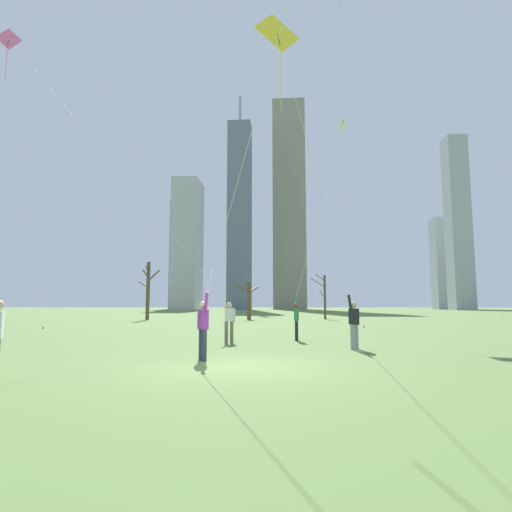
{
  "coord_description": "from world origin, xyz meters",
  "views": [
    {
      "loc": [
        1.1,
        -10.69,
        1.53
      ],
      "look_at": [
        0.0,
        6.0,
        3.43
      ],
      "focal_mm": 29.97,
      "sensor_mm": 36.0,
      "label": 1
    }
  ],
  "objects_px": {
    "bare_tree_left_of_center": "(148,289)",
    "kite_flyer_foreground_left_red": "(231,224)",
    "distant_kite_drifting_right_teal": "(343,22)",
    "bare_tree_leftmost": "(249,299)",
    "kite_flyer_far_back_yellow": "(335,249)",
    "kite_flyer_midfield_right_pink": "(204,287)",
    "bare_tree_rightmost": "(324,296)",
    "kite_flyer_midfield_center_white": "(306,277)"
  },
  "relations": [
    {
      "from": "bare_tree_leftmost",
      "to": "bare_tree_left_of_center",
      "type": "xyz_separation_m",
      "value": [
        -9.94,
        -1.86,
        0.95
      ]
    },
    {
      "from": "kite_flyer_foreground_left_red",
      "to": "bare_tree_leftmost",
      "type": "height_order",
      "value": "kite_flyer_foreground_left_red"
    },
    {
      "from": "kite_flyer_midfield_center_white",
      "to": "bare_tree_left_of_center",
      "type": "relative_size",
      "value": 2.41
    },
    {
      "from": "bare_tree_left_of_center",
      "to": "kite_flyer_foreground_left_red",
      "type": "bearing_deg",
      "value": -68.64
    },
    {
      "from": "kite_flyer_midfield_center_white",
      "to": "kite_flyer_far_back_yellow",
      "type": "relative_size",
      "value": 1.24
    },
    {
      "from": "kite_flyer_midfield_center_white",
      "to": "distant_kite_drifting_right_teal",
      "type": "xyz_separation_m",
      "value": [
        4.0,
        13.45,
        21.93
      ]
    },
    {
      "from": "kite_flyer_far_back_yellow",
      "to": "distant_kite_drifting_right_teal",
      "type": "relative_size",
      "value": 0.4
    },
    {
      "from": "distant_kite_drifting_right_teal",
      "to": "bare_tree_rightmost",
      "type": "xyz_separation_m",
      "value": [
        -0.88,
        11.29,
        -22.33
      ]
    },
    {
      "from": "distant_kite_drifting_right_teal",
      "to": "bare_tree_leftmost",
      "type": "distance_m",
      "value": 26.39
    },
    {
      "from": "distant_kite_drifting_right_teal",
      "to": "bare_tree_rightmost",
      "type": "relative_size",
      "value": 6.01
    },
    {
      "from": "bare_tree_leftmost",
      "to": "distant_kite_drifting_right_teal",
      "type": "bearing_deg",
      "value": -50.56
    },
    {
      "from": "kite_flyer_midfield_right_pink",
      "to": "bare_tree_left_of_center",
      "type": "height_order",
      "value": "kite_flyer_midfield_right_pink"
    },
    {
      "from": "distant_kite_drifting_right_teal",
      "to": "bare_tree_leftmost",
      "type": "height_order",
      "value": "distant_kite_drifting_right_teal"
    },
    {
      "from": "kite_flyer_foreground_left_red",
      "to": "kite_flyer_midfield_right_pink",
      "type": "height_order",
      "value": "kite_flyer_foreground_left_red"
    },
    {
      "from": "kite_flyer_midfield_center_white",
      "to": "kite_flyer_midfield_right_pink",
      "type": "relative_size",
      "value": 1.18
    },
    {
      "from": "kite_flyer_midfield_right_pink",
      "to": "bare_tree_rightmost",
      "type": "relative_size",
      "value": 2.52
    },
    {
      "from": "bare_tree_rightmost",
      "to": "bare_tree_left_of_center",
      "type": "distance_m",
      "value": 17.92
    },
    {
      "from": "kite_flyer_far_back_yellow",
      "to": "bare_tree_leftmost",
      "type": "xyz_separation_m",
      "value": [
        -5.36,
        29.19,
        -1.29
      ]
    },
    {
      "from": "kite_flyer_far_back_yellow",
      "to": "kite_flyer_midfield_right_pink",
      "type": "bearing_deg",
      "value": 154.48
    },
    {
      "from": "kite_flyer_foreground_left_red",
      "to": "bare_tree_left_of_center",
      "type": "distance_m",
      "value": 33.59
    },
    {
      "from": "kite_flyer_midfield_right_pink",
      "to": "bare_tree_rightmost",
      "type": "bearing_deg",
      "value": 75.08
    },
    {
      "from": "kite_flyer_midfield_center_white",
      "to": "bare_tree_left_of_center",
      "type": "height_order",
      "value": "kite_flyer_midfield_center_white"
    },
    {
      "from": "distant_kite_drifting_right_teal",
      "to": "bare_tree_leftmost",
      "type": "xyz_separation_m",
      "value": [
        -8.65,
        10.52,
        -22.6
      ]
    },
    {
      "from": "kite_flyer_far_back_yellow",
      "to": "distant_kite_drifting_right_teal",
      "type": "bearing_deg",
      "value": 80.0
    },
    {
      "from": "kite_flyer_midfield_center_white",
      "to": "bare_tree_left_of_center",
      "type": "distance_m",
      "value": 26.48
    },
    {
      "from": "distant_kite_drifting_right_teal",
      "to": "bare_tree_rightmost",
      "type": "height_order",
      "value": "distant_kite_drifting_right_teal"
    },
    {
      "from": "kite_flyer_far_back_yellow",
      "to": "bare_tree_left_of_center",
      "type": "relative_size",
      "value": 1.95
    },
    {
      "from": "bare_tree_leftmost",
      "to": "kite_flyer_midfield_center_white",
      "type": "bearing_deg",
      "value": -79.02
    },
    {
      "from": "kite_flyer_far_back_yellow",
      "to": "bare_tree_leftmost",
      "type": "bearing_deg",
      "value": 100.4
    },
    {
      "from": "bare_tree_rightmost",
      "to": "bare_tree_leftmost",
      "type": "relative_size",
      "value": 1.25
    },
    {
      "from": "kite_flyer_midfield_center_white",
      "to": "bare_tree_rightmost",
      "type": "height_order",
      "value": "kite_flyer_midfield_center_white"
    },
    {
      "from": "kite_flyer_midfield_right_pink",
      "to": "bare_tree_rightmost",
      "type": "distance_m",
      "value": 28.57
    },
    {
      "from": "bare_tree_left_of_center",
      "to": "kite_flyer_far_back_yellow",
      "type": "bearing_deg",
      "value": -60.77
    },
    {
      "from": "kite_flyer_foreground_left_red",
      "to": "kite_flyer_far_back_yellow",
      "type": "height_order",
      "value": "kite_flyer_foreground_left_red"
    },
    {
      "from": "kite_flyer_foreground_left_red",
      "to": "distant_kite_drifting_right_teal",
      "type": "relative_size",
      "value": 0.55
    },
    {
      "from": "bare_tree_rightmost",
      "to": "bare_tree_left_of_center",
      "type": "relative_size",
      "value": 0.81
    },
    {
      "from": "kite_flyer_far_back_yellow",
      "to": "kite_flyer_midfield_center_white",
      "type": "bearing_deg",
      "value": 97.71
    },
    {
      "from": "kite_flyer_midfield_center_white",
      "to": "kite_flyer_midfield_right_pink",
      "type": "bearing_deg",
      "value": -145.88
    },
    {
      "from": "distant_kite_drifting_right_teal",
      "to": "bare_tree_left_of_center",
      "type": "distance_m",
      "value": 29.82
    },
    {
      "from": "bare_tree_rightmost",
      "to": "kite_flyer_foreground_left_red",
      "type": "bearing_deg",
      "value": -99.17
    },
    {
      "from": "kite_flyer_midfield_right_pink",
      "to": "bare_tree_rightmost",
      "type": "xyz_separation_m",
      "value": [
        7.36,
        27.6,
        0.16
      ]
    },
    {
      "from": "kite_flyer_midfield_right_pink",
      "to": "bare_tree_left_of_center",
      "type": "bearing_deg",
      "value": 112.52
    }
  ]
}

